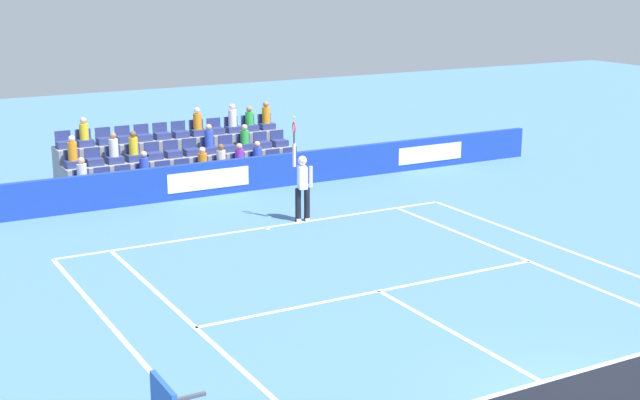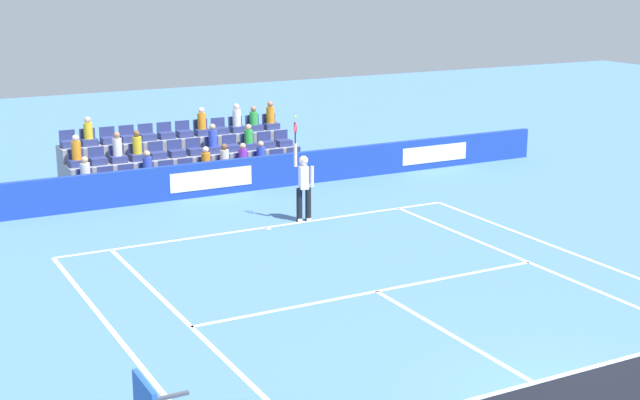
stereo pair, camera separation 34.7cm
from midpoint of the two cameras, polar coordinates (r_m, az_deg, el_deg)
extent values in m
cube|color=white|center=(23.83, -2.97, -1.72)|extent=(10.97, 0.10, 0.01)
cube|color=white|center=(19.25, 4.07, -5.72)|extent=(8.23, 0.10, 0.01)
cube|color=white|center=(16.82, 9.94, -8.96)|extent=(0.10, 6.40, 0.01)
cube|color=white|center=(17.14, -6.96, -8.39)|extent=(0.10, 11.89, 0.01)
cube|color=white|center=(21.30, 14.17, -4.13)|extent=(0.10, 11.89, 0.01)
cube|color=white|center=(16.74, -11.38, -9.15)|extent=(0.10, 11.89, 0.01)
cube|color=white|center=(22.21, 16.81, -3.55)|extent=(0.10, 11.89, 0.01)
cube|color=white|center=(23.75, -2.86, -1.78)|extent=(0.10, 0.20, 0.01)
cube|color=#193899|center=(27.21, -6.52, 1.34)|extent=(24.08, 0.20, 1.02)
cube|color=white|center=(30.90, 7.52, 2.89)|extent=(2.57, 0.01, 0.57)
cube|color=white|center=(27.11, -6.44, 1.30)|extent=(2.57, 0.01, 0.57)
cube|color=black|center=(14.50, 17.94, -11.45)|extent=(11.77, 0.02, 0.92)
cube|color=white|center=(14.31, 18.09, -9.72)|extent=(11.77, 0.04, 0.04)
cylinder|color=black|center=(24.32, -0.34, -0.28)|extent=(0.16, 0.16, 0.90)
cylinder|color=black|center=(24.28, -0.89, -0.31)|extent=(0.16, 0.16, 0.90)
cube|color=white|center=(24.43, -0.33, -1.21)|extent=(0.19, 0.28, 0.08)
cube|color=white|center=(24.38, -0.89, -1.24)|extent=(0.19, 0.28, 0.08)
cube|color=white|center=(24.12, -0.62, 1.43)|extent=(0.31, 0.41, 0.60)
sphere|color=beige|center=(24.02, -0.62, 2.50)|extent=(0.24, 0.24, 0.24)
cylinder|color=beige|center=(23.95, -1.14, 2.83)|extent=(0.09, 0.09, 0.62)
cylinder|color=beige|center=(24.11, -0.08, 1.48)|extent=(0.09, 0.09, 0.56)
cylinder|color=black|center=(23.86, -1.14, 3.89)|extent=(0.04, 0.04, 0.28)
torus|color=red|center=(23.81, -1.15, 4.55)|extent=(0.11, 0.31, 0.31)
sphere|color=#D1E533|center=(23.77, -1.15, 5.22)|extent=(0.07, 0.07, 0.07)
cube|color=#474C54|center=(10.55, -8.73, -12.13)|extent=(0.56, 0.05, 0.04)
cube|color=gray|center=(28.25, -7.32, 1.19)|extent=(7.44, 0.95, 0.42)
cube|color=navy|center=(29.53, -1.15, 2.49)|extent=(0.48, 0.44, 0.20)
cube|color=navy|center=(29.66, -1.33, 3.04)|extent=(0.48, 0.04, 0.30)
cube|color=navy|center=(29.26, -2.23, 2.37)|extent=(0.48, 0.44, 0.20)
cube|color=navy|center=(29.39, -2.40, 2.92)|extent=(0.48, 0.04, 0.30)
cube|color=navy|center=(29.00, -3.33, 2.25)|extent=(0.48, 0.44, 0.20)
cube|color=navy|center=(29.13, -3.50, 2.80)|extent=(0.48, 0.04, 0.30)
cube|color=navy|center=(28.76, -4.45, 2.13)|extent=(0.48, 0.44, 0.20)
cube|color=navy|center=(28.88, -4.62, 2.68)|extent=(0.48, 0.04, 0.30)
cube|color=navy|center=(28.52, -5.59, 2.00)|extent=(0.48, 0.44, 0.20)
cube|color=navy|center=(28.65, -5.76, 2.56)|extent=(0.48, 0.04, 0.30)
cube|color=navy|center=(28.29, -6.75, 1.87)|extent=(0.48, 0.44, 0.20)
cube|color=navy|center=(28.42, -6.91, 2.43)|extent=(0.48, 0.04, 0.30)
cube|color=navy|center=(28.08, -7.93, 1.73)|extent=(0.48, 0.44, 0.20)
cube|color=navy|center=(28.21, -8.09, 2.30)|extent=(0.48, 0.04, 0.30)
cube|color=navy|center=(27.88, -9.12, 1.59)|extent=(0.48, 0.44, 0.20)
cube|color=navy|center=(28.01, -9.27, 2.17)|extent=(0.48, 0.04, 0.30)
cube|color=navy|center=(27.69, -10.33, 1.45)|extent=(0.48, 0.44, 0.20)
cube|color=navy|center=(27.82, -10.48, 2.04)|extent=(0.48, 0.04, 0.30)
cube|color=navy|center=(27.51, -11.56, 1.31)|extent=(0.48, 0.44, 0.20)
cube|color=navy|center=(27.65, -11.70, 1.90)|extent=(0.48, 0.04, 0.30)
cube|color=navy|center=(27.35, -12.80, 1.17)|extent=(0.48, 0.44, 0.20)
cube|color=navy|center=(27.48, -12.94, 1.76)|extent=(0.48, 0.04, 0.30)
cube|color=navy|center=(27.20, -14.05, 1.02)|extent=(0.48, 0.44, 0.20)
cube|color=navy|center=(27.33, -14.19, 1.62)|extent=(0.48, 0.04, 0.30)
cube|color=gray|center=(29.08, -8.00, 1.96)|extent=(7.44, 0.95, 0.84)
cube|color=navy|center=(30.28, -1.97, 3.60)|extent=(0.48, 0.44, 0.20)
cube|color=navy|center=(30.41, -2.14, 4.12)|extent=(0.48, 0.04, 0.30)
cube|color=navy|center=(30.02, -3.03, 3.49)|extent=(0.48, 0.44, 0.20)
cube|color=navy|center=(30.15, -3.20, 4.02)|extent=(0.48, 0.04, 0.30)
cube|color=navy|center=(29.77, -4.11, 3.38)|extent=(0.48, 0.44, 0.20)
cube|color=navy|center=(29.90, -4.28, 3.91)|extent=(0.48, 0.04, 0.30)
cube|color=navy|center=(29.53, -5.21, 3.27)|extent=(0.48, 0.44, 0.20)
cube|color=navy|center=(29.66, -5.38, 3.80)|extent=(0.48, 0.04, 0.30)
cube|color=navy|center=(29.29, -6.33, 3.15)|extent=(0.48, 0.44, 0.20)
cube|color=navy|center=(29.43, -6.49, 3.69)|extent=(0.48, 0.04, 0.30)
cube|color=navy|center=(29.08, -7.46, 3.03)|extent=(0.48, 0.44, 0.20)
cube|color=navy|center=(29.21, -7.62, 3.58)|extent=(0.48, 0.04, 0.30)
cube|color=navy|center=(28.87, -8.61, 2.91)|extent=(0.48, 0.44, 0.20)
cube|color=navy|center=(29.01, -8.77, 3.46)|extent=(0.48, 0.04, 0.30)
cube|color=navy|center=(28.67, -9.78, 2.78)|extent=(0.48, 0.44, 0.20)
cube|color=navy|center=(28.81, -9.93, 3.34)|extent=(0.48, 0.04, 0.30)
cube|color=navy|center=(28.49, -10.96, 2.65)|extent=(0.48, 0.44, 0.20)
cube|color=navy|center=(28.63, -11.11, 3.21)|extent=(0.48, 0.04, 0.30)
cube|color=navy|center=(28.32, -12.16, 2.52)|extent=(0.48, 0.44, 0.20)
cube|color=navy|center=(28.46, -12.30, 3.08)|extent=(0.48, 0.04, 0.30)
cube|color=navy|center=(28.16, -13.37, 2.39)|extent=(0.48, 0.44, 0.20)
cube|color=navy|center=(28.30, -13.50, 2.95)|extent=(0.48, 0.04, 0.30)
cube|color=navy|center=(28.01, -14.59, 2.25)|extent=(0.48, 0.44, 0.20)
cube|color=navy|center=(28.15, -14.72, 2.82)|extent=(0.48, 0.04, 0.30)
cube|color=gray|center=(29.91, -8.65, 2.70)|extent=(7.44, 0.95, 1.26)
cube|color=navy|center=(31.05, -2.75, 4.65)|extent=(0.48, 0.44, 0.20)
cube|color=navy|center=(31.19, -2.92, 5.15)|extent=(0.48, 0.04, 0.30)
cube|color=navy|center=(30.79, -3.80, 4.55)|extent=(0.48, 0.44, 0.20)
cube|color=navy|center=(30.93, -3.96, 5.06)|extent=(0.48, 0.04, 0.30)
cube|color=navy|center=(30.55, -4.86, 4.45)|extent=(0.48, 0.44, 0.20)
cube|color=navy|center=(30.69, -5.02, 4.96)|extent=(0.48, 0.04, 0.30)
cube|color=navy|center=(30.31, -5.94, 4.35)|extent=(0.48, 0.44, 0.20)
cube|color=navy|center=(30.45, -6.09, 4.87)|extent=(0.48, 0.04, 0.30)
cube|color=navy|center=(30.09, -7.03, 4.24)|extent=(0.48, 0.44, 0.20)
cube|color=navy|center=(30.23, -7.19, 4.76)|extent=(0.48, 0.04, 0.30)
cube|color=navy|center=(29.87, -8.14, 4.13)|extent=(0.48, 0.44, 0.20)
cube|color=navy|center=(30.02, -8.29, 4.66)|extent=(0.48, 0.04, 0.30)
cube|color=navy|center=(29.67, -9.27, 4.02)|extent=(0.48, 0.44, 0.20)
cube|color=navy|center=(29.81, -9.41, 4.55)|extent=(0.48, 0.04, 0.30)
cube|color=navy|center=(29.48, -10.41, 3.90)|extent=(0.48, 0.44, 0.20)
cube|color=navy|center=(29.63, -10.55, 4.44)|extent=(0.48, 0.04, 0.30)
cube|color=navy|center=(29.30, -11.56, 3.78)|extent=(0.48, 0.44, 0.20)
cube|color=navy|center=(29.45, -11.70, 4.32)|extent=(0.48, 0.04, 0.30)
cube|color=navy|center=(29.14, -12.73, 3.66)|extent=(0.48, 0.44, 0.20)
cube|color=navy|center=(29.28, -12.86, 4.20)|extent=(0.48, 0.04, 0.30)
cube|color=navy|center=(28.98, -13.91, 3.54)|extent=(0.48, 0.44, 0.20)
cube|color=navy|center=(29.13, -14.04, 4.08)|extent=(0.48, 0.04, 0.30)
cube|color=navy|center=(28.84, -15.10, 3.41)|extent=(0.48, 0.44, 0.20)
cube|color=navy|center=(28.99, -15.22, 3.96)|extent=(0.48, 0.04, 0.30)
cylinder|color=blue|center=(29.27, -6.39, 3.87)|extent=(0.28, 0.28, 0.53)
sphere|color=#D3A884|center=(29.21, -6.41, 4.57)|extent=(0.20, 0.20, 0.20)
cylinder|color=blue|center=(28.98, -3.38, 2.89)|extent=(0.28, 0.28, 0.44)
sphere|color=#D3A884|center=(28.92, -3.39, 3.51)|extent=(0.20, 0.20, 0.20)
cylinder|color=white|center=(28.29, -12.23, 3.26)|extent=(0.28, 0.28, 0.53)
sphere|color=#9E7251|center=(28.23, -12.27, 3.99)|extent=(0.20, 0.20, 0.20)
cylinder|color=orange|center=(30.07, -7.09, 4.93)|extent=(0.28, 0.28, 0.52)
sphere|color=beige|center=(30.02, -7.11, 5.60)|extent=(0.20, 0.20, 0.20)
cylinder|color=purple|center=(28.73, -4.50, 2.76)|extent=(0.28, 0.28, 0.43)
sphere|color=#D3A884|center=(28.67, -4.52, 3.38)|extent=(0.20, 0.20, 0.20)
cylinder|color=yellow|center=(28.97, -13.97, 4.22)|extent=(0.28, 0.28, 0.49)
sphere|color=#D3A884|center=(28.91, -14.02, 4.89)|extent=(0.20, 0.20, 0.20)
cylinder|color=green|center=(29.75, -4.16, 3.98)|extent=(0.28, 0.28, 0.42)
sphere|color=#D3A884|center=(29.70, -4.18, 4.57)|extent=(0.20, 0.20, 0.20)
cylinder|color=orange|center=(31.03, -2.80, 5.34)|extent=(0.28, 0.28, 0.54)
sphere|color=#9E7251|center=(30.98, -2.81, 6.01)|extent=(0.20, 0.20, 0.20)
cylinder|color=white|center=(30.53, -4.91, 5.15)|extent=(0.28, 0.28, 0.54)
sphere|color=beige|center=(30.47, -4.93, 5.84)|extent=(0.20, 0.20, 0.20)
cylinder|color=orange|center=(27.99, -14.66, 3.02)|extent=(0.28, 0.28, 0.55)
sphere|color=beige|center=(27.92, -14.71, 3.77)|extent=(0.20, 0.20, 0.20)
cylinder|color=blue|center=(27.66, -10.39, 2.17)|extent=(0.28, 0.28, 0.48)
sphere|color=#D3A884|center=(27.59, -10.43, 2.86)|extent=(0.20, 0.20, 0.20)
cylinder|color=orange|center=(28.27, -6.81, 2.51)|extent=(0.28, 0.28, 0.43)
sphere|color=beige|center=(28.21, -6.82, 3.14)|extent=(0.20, 0.20, 0.20)
cylinder|color=green|center=(30.79, -3.85, 5.13)|extent=(0.28, 0.28, 0.42)
sphere|color=#9E7251|center=(30.74, -3.86, 5.71)|extent=(0.20, 0.20, 0.20)
cylinder|color=yellow|center=(28.47, -11.03, 3.38)|extent=(0.28, 0.28, 0.53)
sphere|color=brown|center=(28.40, -11.06, 4.10)|extent=(0.20, 0.20, 0.20)
cylinder|color=white|center=(28.49, -5.65, 2.67)|extent=(0.28, 0.28, 0.47)
sphere|color=brown|center=(28.43, -5.66, 3.33)|extent=(0.20, 0.20, 0.20)
cylinder|color=white|center=(27.17, -14.12, 1.75)|extent=(0.28, 0.28, 0.49)
sphere|color=#D3A884|center=(27.10, -14.17, 2.45)|extent=(0.20, 0.20, 0.20)
sphere|color=#D1E533|center=(16.21, 17.15, -10.22)|extent=(0.07, 0.07, 0.07)
camera|label=1|loc=(0.17, -89.55, 0.12)|focal=51.14mm
camera|label=2|loc=(0.17, 90.45, -0.12)|focal=51.14mm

